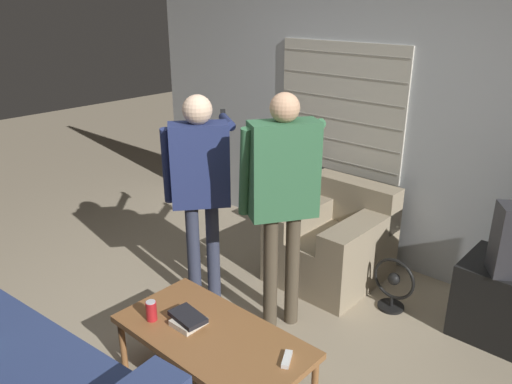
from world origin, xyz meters
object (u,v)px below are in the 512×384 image
(coffee_table, at_px, (213,338))
(person_right_standing, at_px, (283,185))
(floor_fan, at_px, (393,284))
(person_left_standing, at_px, (200,176))
(book_stack, at_px, (188,319))
(spare_remote, at_px, (287,359))
(armchair_beige, at_px, (334,241))
(soda_can, at_px, (151,311))

(coffee_table, xyz_separation_m, person_right_standing, (-0.13, 0.78, 0.71))
(person_right_standing, relative_size, floor_fan, 4.01)
(person_left_standing, height_order, book_stack, person_left_standing)
(coffee_table, relative_size, spare_remote, 8.85)
(person_right_standing, xyz_separation_m, book_stack, (-0.04, -0.82, -0.64))
(spare_remote, xyz_separation_m, floor_fan, (-0.07, 1.38, -0.20))
(armchair_beige, relative_size, soda_can, 6.97)
(person_left_standing, distance_m, book_stack, 1.07)
(armchair_beige, xyz_separation_m, person_right_standing, (0.09, -0.81, 0.75))
(armchair_beige, xyz_separation_m, soda_can, (-0.15, -1.75, 0.14))
(armchair_beige, distance_m, person_right_standing, 1.11)
(person_left_standing, xyz_separation_m, floor_fan, (1.16, 0.85, -0.82))
(person_right_standing, height_order, floor_fan, person_right_standing)
(coffee_table, height_order, floor_fan, floor_fan)
(coffee_table, bearing_deg, book_stack, -168.71)
(soda_can, xyz_separation_m, spare_remote, (0.84, 0.26, -0.05))
(person_right_standing, bearing_deg, coffee_table, -137.88)
(person_right_standing, xyz_separation_m, spare_remote, (0.60, -0.68, -0.66))
(armchair_beige, height_order, person_left_standing, person_left_standing)
(armchair_beige, bearing_deg, spare_remote, 115.04)
(floor_fan, bearing_deg, person_right_standing, -126.68)
(book_stack, bearing_deg, floor_fan, 69.54)
(person_left_standing, xyz_separation_m, book_stack, (0.60, -0.67, -0.59))
(spare_remote, bearing_deg, coffee_table, 164.81)
(person_left_standing, xyz_separation_m, soda_can, (0.40, -0.78, -0.56))
(floor_fan, bearing_deg, soda_can, -115.13)
(armchair_beige, height_order, book_stack, armchair_beige)
(person_right_standing, bearing_deg, floor_fan, -3.75)
(armchair_beige, distance_m, soda_can, 1.76)
(person_left_standing, bearing_deg, spare_remote, -74.24)
(armchair_beige, bearing_deg, coffee_table, 98.08)
(soda_can, bearing_deg, person_left_standing, 116.88)
(armchair_beige, bearing_deg, person_left_standing, 60.56)
(armchair_beige, relative_size, person_left_standing, 0.55)
(person_left_standing, distance_m, spare_remote, 1.48)
(person_right_standing, bearing_deg, spare_remote, -105.76)
(soda_can, distance_m, floor_fan, 1.82)
(soda_can, bearing_deg, floor_fan, 64.87)
(coffee_table, xyz_separation_m, floor_fan, (0.40, 1.48, -0.16))
(coffee_table, distance_m, spare_remote, 0.48)
(armchair_beige, relative_size, spare_remote, 6.57)
(person_left_standing, relative_size, spare_remote, 12.02)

